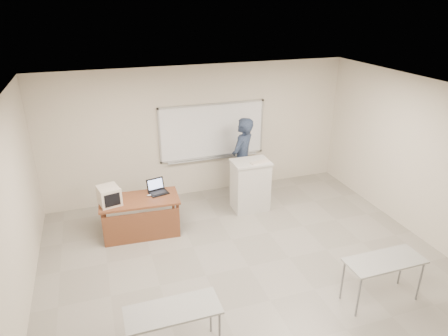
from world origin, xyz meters
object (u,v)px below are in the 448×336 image
object	(u,v)px
instructor_desk	(141,210)
whiteboard	(212,132)
keyboard	(260,162)
laptop	(158,190)
presenter	(242,159)
podium	(250,185)
mouse	(149,195)
crt_monitor	(109,196)

from	to	relation	value
instructor_desk	whiteboard	bearing A→B (deg)	41.17
keyboard	laptop	bearing A→B (deg)	166.43
laptop	presenter	size ratio (longest dim) A/B	0.18
instructor_desk	presenter	distance (m)	2.61
keyboard	podium	bearing A→B (deg)	128.82
mouse	keyboard	xyz separation A→B (m)	(2.36, 0.07, 0.37)
instructor_desk	laptop	distance (m)	0.55
instructor_desk	laptop	bearing A→B (deg)	37.32
whiteboard	crt_monitor	bearing A→B (deg)	-150.34
podium	mouse	xyz separation A→B (m)	(-2.21, -0.19, 0.20)
podium	keyboard	world-z (taller)	keyboard
whiteboard	instructor_desk	size ratio (longest dim) A/B	1.65
podium	laptop	xyz separation A→B (m)	(-2.01, -0.08, 0.25)
crt_monitor	laptop	xyz separation A→B (m)	(0.95, 0.19, -0.11)
whiteboard	mouse	distance (m)	2.27
instructor_desk	laptop	size ratio (longest dim) A/B	4.25
crt_monitor	presenter	size ratio (longest dim) A/B	0.22
podium	mouse	size ratio (longest dim) A/B	12.71
crt_monitor	mouse	xyz separation A→B (m)	(0.75, 0.08, -0.15)
presenter	instructor_desk	bearing A→B (deg)	-20.71
whiteboard	crt_monitor	distance (m)	2.88
whiteboard	mouse	xyz separation A→B (m)	(-1.71, -1.32, -0.71)
instructor_desk	mouse	bearing A→B (deg)	42.36
crt_monitor	laptop	bearing A→B (deg)	-1.96
podium	laptop	distance (m)	2.02
presenter	whiteboard	bearing A→B (deg)	-89.78
whiteboard	laptop	world-z (taller)	whiteboard
keyboard	presenter	bearing A→B (deg)	88.97
instructor_desk	crt_monitor	distance (m)	0.67
mouse	keyboard	size ratio (longest dim) A/B	0.21
crt_monitor	mouse	distance (m)	0.77
mouse	presenter	distance (m)	2.35
instructor_desk	keyboard	world-z (taller)	keyboard
podium	presenter	size ratio (longest dim) A/B	0.58
laptop	keyboard	world-z (taller)	keyboard
instructor_desk	presenter	world-z (taller)	presenter
whiteboard	crt_monitor	xyz separation A→B (m)	(-2.46, -1.40, -0.56)
podium	crt_monitor	bearing A→B (deg)	-174.34
mouse	keyboard	world-z (taller)	keyboard
presenter	keyboard	bearing A→B (deg)	60.69
whiteboard	podium	xyz separation A→B (m)	(0.50, -1.13, -0.92)
instructor_desk	mouse	xyz separation A→B (m)	(0.20, 0.16, 0.21)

